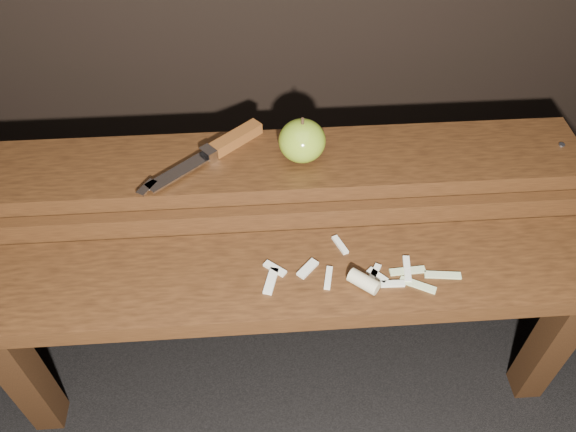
{
  "coord_description": "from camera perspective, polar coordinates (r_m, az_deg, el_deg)",
  "views": [
    {
      "loc": [
        -0.05,
        -0.66,
        1.23
      ],
      "look_at": [
        0.0,
        0.06,
        0.45
      ],
      "focal_mm": 35.0,
      "sensor_mm": 36.0,
      "label": 1
    }
  ],
  "objects": [
    {
      "name": "ground",
      "position": [
        1.4,
        0.17,
        -14.49
      ],
      "size": [
        60.0,
        60.0,
        0.0
      ],
      "primitive_type": "plane",
      "color": "black"
    },
    {
      "name": "bench_front_tier",
      "position": [
        1.06,
        0.45,
        -8.33
      ],
      "size": [
        1.2,
        0.2,
        0.42
      ],
      "color": "black",
      "rests_on": "ground"
    },
    {
      "name": "bench_rear_tier",
      "position": [
        1.16,
        -0.36,
        2.6
      ],
      "size": [
        1.2,
        0.21,
        0.5
      ],
      "color": "black",
      "rests_on": "ground"
    },
    {
      "name": "apple",
      "position": [
        1.08,
        1.44,
        7.65
      ],
      "size": [
        0.09,
        0.09,
        0.09
      ],
      "color": "olive",
      "rests_on": "bench_rear_tier"
    },
    {
      "name": "knife",
      "position": [
        1.12,
        -6.77,
        7.0
      ],
      "size": [
        0.24,
        0.2,
        0.03
      ],
      "color": "brown",
      "rests_on": "bench_rear_tier"
    },
    {
      "name": "apple_scraps",
      "position": [
        1.01,
        7.37,
        -6.16
      ],
      "size": [
        0.36,
        0.14,
        0.03
      ],
      "color": "beige",
      "rests_on": "bench_front_tier"
    }
  ]
}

